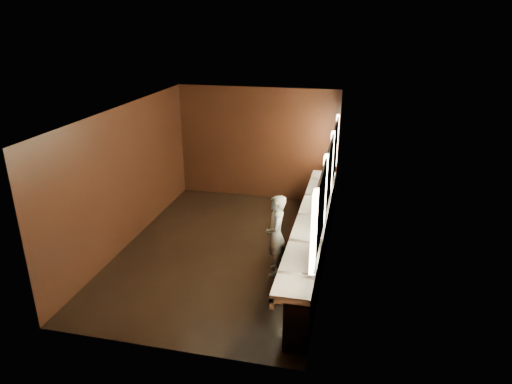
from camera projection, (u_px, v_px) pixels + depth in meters
The scene contains 10 objects.
floor at pixel (225, 249), 9.17m from camera, with size 6.00×6.00×0.00m, color black.
ceiling at pixel (221, 111), 8.15m from camera, with size 4.00×6.00×0.02m, color #2D2D2B.
wall_back at pixel (257, 144), 11.38m from camera, with size 4.00×0.02×2.80m, color black.
wall_front at pixel (156, 262), 5.93m from camera, with size 4.00×0.02×2.80m, color black.
wall_left at pixel (126, 176), 9.07m from camera, with size 0.02×6.00×2.80m, color black.
wall_right at pixel (329, 193), 8.24m from camera, with size 0.02×6.00×2.80m, color black.
sink_counter at pixel (315, 236), 8.61m from camera, with size 0.55×5.40×1.01m.
mirror_band at pixel (329, 174), 8.12m from camera, with size 0.06×5.03×1.15m.
person at pixel (276, 235), 8.10m from camera, with size 0.55×0.36×1.50m, color #98BFE4.
trash_bin at pixel (298, 263), 8.11m from camera, with size 0.36×0.36×0.56m, color black.
Camera 1 is at (2.43, -7.78, 4.39)m, focal length 32.00 mm.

